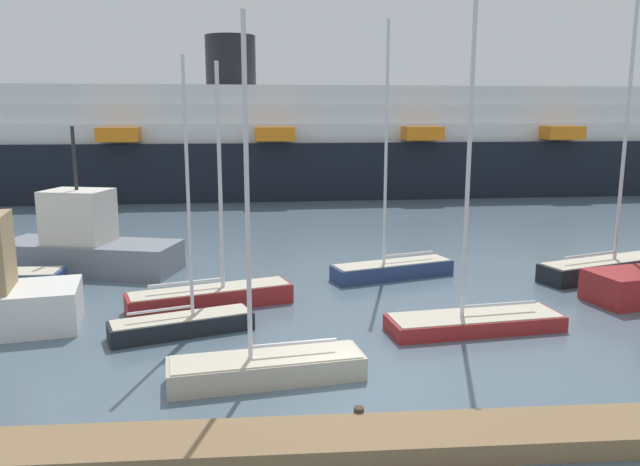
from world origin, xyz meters
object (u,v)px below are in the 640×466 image
sailboat_0 (266,364)px  sailboat_7 (606,264)px  sailboat_4 (475,317)px  fishing_boat_1 (86,244)px  cruise_ship (401,144)px  sailboat_6 (211,294)px  sailboat_1 (182,321)px  sailboat_5 (392,266)px

sailboat_0 → sailboat_7: (15.32, 10.01, 0.17)m
sailboat_4 → sailboat_7: bearing=-149.4°
fishing_boat_1 → cruise_ship: bearing=-111.4°
sailboat_6 → fishing_boat_1: bearing=116.8°
sailboat_0 → sailboat_7: 18.30m
sailboat_0 → cruise_ship: (12.56, 42.38, 3.95)m
sailboat_1 → sailboat_4: 10.01m
cruise_ship → sailboat_0: bearing=-108.8°
fishing_boat_1 → sailboat_5: bearing=-175.2°
sailboat_7 → sailboat_0: bearing=-166.3°
sailboat_4 → sailboat_6: (-9.30, 3.35, 0.03)m
cruise_ship → sailboat_1: bearing=-114.2°
sailboat_4 → cruise_ship: cruise_ship is taller
sailboat_1 → sailboat_4: (10.00, -0.41, 0.03)m
sailboat_1 → sailboat_7: size_ratio=0.70×
sailboat_1 → sailboat_5: sailboat_5 is taller
sailboat_0 → fishing_boat_1: size_ratio=1.12×
sailboat_7 → cruise_ship: 32.70m
sailboat_0 → sailboat_7: size_ratio=0.76×
sailboat_0 → sailboat_5: 12.20m
sailboat_4 → sailboat_7: (8.17, 6.42, 0.17)m
sailboat_6 → sailboat_4: bearing=-38.4°
fishing_boat_1 → sailboat_6: bearing=149.8°
sailboat_0 → sailboat_6: sailboat_0 is taller
sailboat_7 → cruise_ship: cruise_ship is taller
fishing_boat_1 → cruise_ship: (21.07, 29.18, 3.13)m
sailboat_6 → sailboat_7: (17.47, 3.07, 0.14)m
sailboat_6 → cruise_ship: bearing=48.8°
sailboat_1 → sailboat_6: (0.70, 2.94, 0.06)m
cruise_ship → sailboat_7: bearing=-87.4°
sailboat_4 → sailboat_7: 10.39m
sailboat_6 → cruise_ship: (14.72, 35.44, 3.92)m
sailboat_5 → sailboat_6: 8.73m
sailboat_7 → fishing_boat_1: (-23.82, 3.19, 0.65)m
sailboat_4 → fishing_boat_1: (-15.65, 9.60, 0.82)m
sailboat_6 → sailboat_5: bearing=7.6°
sailboat_0 → sailboat_4: size_ratio=0.88×
sailboat_4 → cruise_ship: bearing=-105.5°
sailboat_0 → sailboat_6: size_ratio=1.08×
fishing_boat_1 → sailboat_4: bearing=162.9°
sailboat_6 → sailboat_7: 17.74m
sailboat_0 → sailboat_5: bearing=-127.0°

